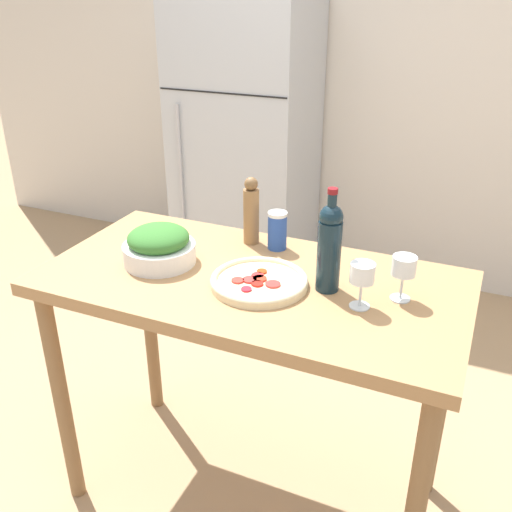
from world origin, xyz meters
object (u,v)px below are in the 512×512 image
(wine_glass_near, at_px, (362,275))
(wine_glass_far, at_px, (404,268))
(salad_bowl, at_px, (159,246))
(homemade_pizza, at_px, (259,281))
(pepper_mill, at_px, (251,212))
(salt_canister, at_px, (277,230))
(wine_bottle, at_px, (329,245))
(refrigerator, at_px, (246,147))

(wine_glass_near, xyz_separation_m, wine_glass_far, (0.10, 0.09, 0.00))
(salad_bowl, relative_size, homemade_pizza, 0.80)
(pepper_mill, xyz_separation_m, salad_bowl, (-0.22, -0.27, -0.06))
(salad_bowl, bearing_deg, salt_canister, 39.40)
(wine_glass_near, height_order, salad_bowl, wine_glass_near)
(wine_bottle, bearing_deg, salad_bowl, -175.16)
(wine_glass_far, bearing_deg, wine_glass_near, -137.38)
(pepper_mill, height_order, homemade_pizza, pepper_mill)
(refrigerator, bearing_deg, wine_bottle, -58.10)
(wine_glass_far, bearing_deg, refrigerator, 127.45)
(wine_glass_far, xyz_separation_m, pepper_mill, (-0.57, 0.19, 0.01))
(refrigerator, distance_m, salad_bowl, 1.80)
(wine_glass_near, distance_m, homemade_pizza, 0.33)
(salad_bowl, xyz_separation_m, homemade_pizza, (0.37, -0.01, -0.05))
(homemade_pizza, bearing_deg, pepper_mill, 118.41)
(wine_glass_far, xyz_separation_m, salad_bowl, (-0.79, -0.08, -0.04))
(homemade_pizza, height_order, salt_canister, salt_canister)
(wine_glass_near, bearing_deg, salt_canister, 143.12)
(refrigerator, distance_m, salt_canister, 1.67)
(refrigerator, distance_m, wine_glass_near, 2.10)
(salt_canister, bearing_deg, homemade_pizza, -79.68)
(wine_bottle, xyz_separation_m, wine_glass_near, (0.12, -0.06, -0.05))
(wine_bottle, relative_size, homemade_pizza, 1.07)
(refrigerator, height_order, salad_bowl, refrigerator)
(wine_bottle, distance_m, salad_bowl, 0.58)
(salad_bowl, height_order, homemade_pizza, salad_bowl)
(wine_bottle, height_order, salt_canister, wine_bottle)
(wine_glass_far, height_order, salad_bowl, wine_glass_far)
(wine_glass_near, bearing_deg, pepper_mill, 148.85)
(pepper_mill, relative_size, salad_bowl, 1.02)
(refrigerator, distance_m, pepper_mill, 1.62)
(refrigerator, height_order, wine_glass_far, refrigerator)
(refrigerator, bearing_deg, pepper_mill, -64.64)
(homemade_pizza, bearing_deg, refrigerator, 115.87)
(wine_glass_near, bearing_deg, wine_bottle, 151.92)
(refrigerator, height_order, pepper_mill, refrigerator)
(refrigerator, relative_size, salt_canister, 12.68)
(wine_bottle, distance_m, wine_glass_far, 0.22)
(wine_bottle, distance_m, salt_canister, 0.34)
(refrigerator, relative_size, wine_glass_near, 12.34)
(wine_bottle, relative_size, pepper_mill, 1.33)
(pepper_mill, height_order, salad_bowl, pepper_mill)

